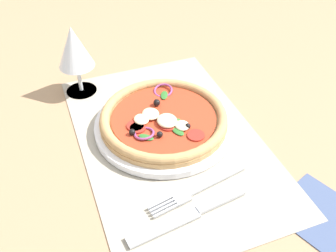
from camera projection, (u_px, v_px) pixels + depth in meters
The scene contains 8 objects.
ground_plane at pixel (170, 145), 72.01cm from camera, with size 190.00×140.00×2.40cm, color #9E7A56.
placemat at pixel (170, 139), 71.09cm from camera, with size 49.76×31.62×0.40cm, color #A39984.
plate at pixel (162, 126), 72.72cm from camera, with size 25.91×25.91×1.29cm, color white.
pizza at pixel (162, 119), 71.55cm from camera, with size 23.73×23.73×2.62cm.
fork at pixel (194, 191), 61.42cm from camera, with size 4.92×17.96×0.44cm.
knife at pixel (187, 216), 57.86cm from camera, with size 4.25×20.04×0.62cm.
wine_glass at pixel (74, 49), 76.11cm from camera, with size 7.20×7.20×14.90cm.
napkin at pixel (322, 215), 58.58cm from camera, with size 12.50×11.25×0.36cm, color #425175.
Camera 1 is at (-48.49, 18.61, 48.81)cm, focal length 41.53 mm.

